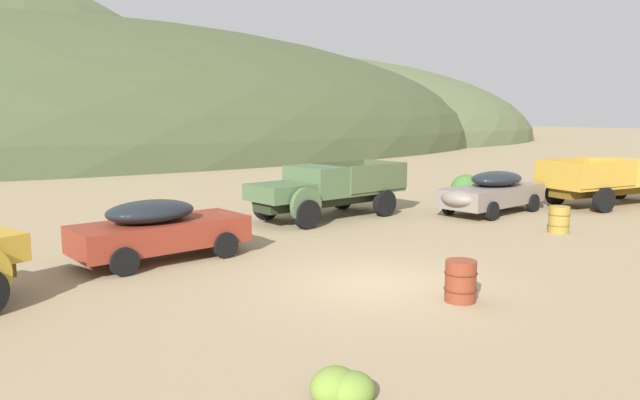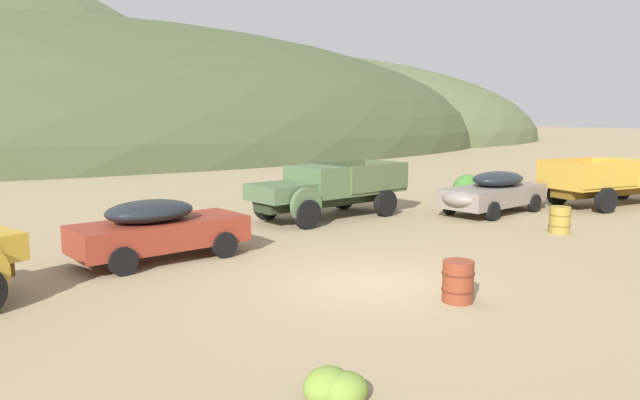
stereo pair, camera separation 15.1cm
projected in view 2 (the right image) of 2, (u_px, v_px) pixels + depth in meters
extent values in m
plane|color=#998460|center=(374.00, 284.00, 12.97)|extent=(300.00, 300.00, 0.00)
ellipsoid|color=#424C2D|center=(83.00, 148.00, 65.17)|extent=(105.06, 65.42, 27.11)
ellipsoid|color=#56603D|center=(256.00, 137.00, 95.40)|extent=(93.00, 82.05, 26.08)
cube|color=#B7B2A8|center=(7.00, 243.00, 12.12)|extent=(0.44, 1.09, 0.44)
cube|color=maroon|center=(160.00, 233.00, 15.10)|extent=(4.50, 2.18, 0.68)
ellipsoid|color=black|center=(150.00, 211.00, 14.85)|extent=(2.40, 1.76, 0.57)
ellipsoid|color=maroon|center=(227.00, 222.00, 16.33)|extent=(1.09, 1.50, 0.61)
cylinder|color=black|center=(224.00, 245.00, 15.34)|extent=(0.70, 0.27, 0.68)
cylinder|color=black|center=(192.00, 234.00, 16.67)|extent=(0.70, 0.27, 0.68)
cylinder|color=black|center=(123.00, 261.00, 13.63)|extent=(0.70, 0.27, 0.68)
cylinder|color=black|center=(96.00, 248.00, 14.97)|extent=(0.70, 0.27, 0.68)
cube|color=#232B1B|center=(328.00, 200.00, 21.21)|extent=(5.81, 1.65, 0.36)
cube|color=#47603D|center=(280.00, 192.00, 19.79)|extent=(2.00, 2.00, 0.55)
cube|color=#B7B2A8|center=(259.00, 195.00, 19.25)|extent=(0.22, 1.25, 0.44)
cylinder|color=#47603D|center=(268.00, 199.00, 20.80)|extent=(1.21, 0.31, 1.20)
cylinder|color=#47603D|center=(306.00, 206.00, 19.18)|extent=(1.21, 0.31, 1.20)
cube|color=#47603D|center=(316.00, 181.00, 20.76)|extent=(1.55, 2.22, 1.05)
cube|color=black|center=(303.00, 176.00, 20.34)|extent=(0.24, 1.76, 0.59)
cube|color=#495735|center=(359.00, 189.00, 22.18)|extent=(3.12, 2.48, 0.12)
cube|color=#495735|center=(340.00, 173.00, 22.93)|extent=(2.89, 0.42, 0.95)
cube|color=#495735|center=(380.00, 178.00, 21.29)|extent=(2.89, 0.42, 0.95)
cube|color=#495735|center=(385.00, 173.00, 23.00)|extent=(0.34, 2.17, 0.95)
cylinder|color=black|center=(267.00, 206.00, 20.88)|extent=(0.99, 0.38, 0.96)
cylinder|color=black|center=(307.00, 214.00, 19.18)|extent=(0.99, 0.38, 0.96)
cylinder|color=black|center=(343.00, 197.00, 23.25)|extent=(0.99, 0.38, 0.96)
cylinder|color=black|center=(385.00, 203.00, 21.55)|extent=(0.99, 0.38, 0.96)
cube|color=slate|center=(493.00, 195.00, 22.20)|extent=(4.82, 2.38, 0.68)
ellipsoid|color=black|center=(498.00, 179.00, 22.30)|extent=(2.59, 1.88, 0.57)
ellipsoid|color=slate|center=(461.00, 199.00, 20.82)|extent=(1.19, 1.56, 0.61)
cylinder|color=black|center=(450.00, 205.00, 21.97)|extent=(0.70, 0.29, 0.68)
cylinder|color=black|center=(493.00, 211.00, 20.64)|extent=(0.70, 0.29, 0.68)
cylinder|color=black|center=(493.00, 198.00, 23.85)|extent=(0.70, 0.29, 0.68)
cylinder|color=black|center=(534.00, 203.00, 22.53)|extent=(0.70, 0.29, 0.68)
cube|color=brown|center=(614.00, 190.00, 24.06)|extent=(6.14, 1.86, 0.36)
cylinder|color=gold|center=(624.00, 182.00, 25.87)|extent=(1.21, 0.35, 1.20)
cube|color=gold|center=(625.00, 172.00, 24.21)|extent=(1.68, 2.26, 1.05)
cube|color=black|center=(636.00, 166.00, 24.46)|extent=(0.30, 1.76, 0.59)
cube|color=#B5882D|center=(586.00, 186.00, 23.31)|extent=(3.34, 2.58, 0.12)
cube|color=#B5882D|center=(611.00, 175.00, 22.27)|extent=(3.04, 0.53, 0.95)
cube|color=#B5882D|center=(565.00, 170.00, 24.20)|extent=(3.04, 0.53, 0.95)
cube|color=#B5882D|center=(560.00, 174.00, 22.60)|extent=(0.41, 2.17, 0.95)
cylinder|color=black|center=(622.00, 188.00, 25.96)|extent=(0.99, 0.41, 0.96)
cylinder|color=black|center=(606.00, 201.00, 22.25)|extent=(0.99, 0.41, 0.96)
cylinder|color=black|center=(558.00, 193.00, 24.27)|extent=(0.99, 0.41, 0.96)
cylinder|color=brown|center=(458.00, 281.00, 11.72)|extent=(0.62, 0.62, 0.83)
torus|color=#552315|center=(458.00, 273.00, 11.70)|extent=(0.66, 0.66, 0.03)
torus|color=#552315|center=(458.00, 289.00, 11.75)|extent=(0.66, 0.66, 0.03)
cylinder|color=olive|center=(560.00, 220.00, 18.51)|extent=(0.63, 0.63, 0.84)
torus|color=brown|center=(560.00, 215.00, 18.49)|extent=(0.67, 0.67, 0.03)
torus|color=brown|center=(559.00, 225.00, 18.54)|extent=(0.67, 0.67, 0.03)
ellipsoid|color=olive|center=(341.00, 392.00, 7.71)|extent=(0.47, 0.42, 0.41)
ellipsoid|color=olive|center=(345.00, 390.00, 7.71)|extent=(0.64, 0.57, 0.48)
ellipsoid|color=olive|center=(328.00, 387.00, 7.77)|extent=(0.67, 0.60, 0.53)
ellipsoid|color=#3D702D|center=(464.00, 193.00, 26.31)|extent=(0.99, 0.89, 0.82)
ellipsoid|color=#3D702D|center=(468.00, 190.00, 26.45)|extent=(1.36, 1.23, 1.27)
ellipsoid|color=#3D702D|center=(467.00, 190.00, 26.08)|extent=(1.38, 1.24, 1.39)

